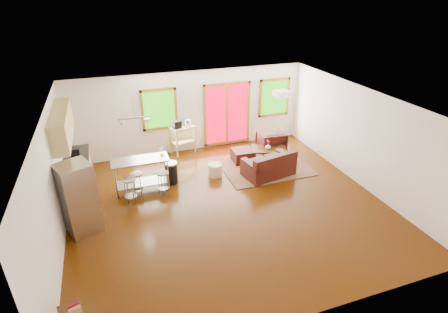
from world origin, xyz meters
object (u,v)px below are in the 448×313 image
object	(u,v)px
coffee_table	(269,150)
armchair	(271,141)
ottoman	(242,156)
island	(141,169)
refrigerator	(79,199)
kitchen_cart	(182,131)
rug	(265,167)
loveseat	(269,166)

from	to	relation	value
coffee_table	armchair	distance (m)	0.62
coffee_table	ottoman	distance (m)	0.83
coffee_table	island	world-z (taller)	island
ottoman	island	xyz separation A→B (m)	(-3.12, -0.70, 0.43)
coffee_table	armchair	xyz separation A→B (m)	(0.33, 0.52, 0.06)
refrigerator	kitchen_cart	size ratio (longest dim) A/B	1.41
armchair	refrigerator	world-z (taller)	refrigerator
kitchen_cart	ottoman	bearing A→B (deg)	-36.76
rug	refrigerator	distance (m)	5.32
refrigerator	kitchen_cart	xyz separation A→B (m)	(2.97, 3.16, -0.03)
loveseat	kitchen_cart	bearing A→B (deg)	120.14
coffee_table	refrigerator	distance (m)	5.66
coffee_table	armchair	world-z (taller)	armchair
loveseat	ottoman	xyz separation A→B (m)	(-0.39, 1.08, -0.10)
armchair	kitchen_cart	distance (m)	2.88
armchair	ottoman	world-z (taller)	armchair
island	kitchen_cart	size ratio (longest dim) A/B	1.25
armchair	island	xyz separation A→B (m)	(-4.24, -1.02, 0.21)
loveseat	coffee_table	world-z (taller)	loveseat
armchair	ottoman	xyz separation A→B (m)	(-1.12, -0.32, -0.22)
ottoman	kitchen_cart	size ratio (longest dim) A/B	0.52
rug	island	xyz separation A→B (m)	(-3.63, -0.15, 0.62)
coffee_table	kitchen_cart	bearing A→B (deg)	149.71
loveseat	coffee_table	xyz separation A→B (m)	(0.41, 0.88, 0.06)
refrigerator	rug	bearing A→B (deg)	-6.83
refrigerator	island	bearing A→B (deg)	18.88
loveseat	armchair	distance (m)	1.58
rug	loveseat	xyz separation A→B (m)	(-0.12, -0.52, 0.28)
ottoman	kitchen_cart	bearing A→B (deg)	143.24
refrigerator	island	xyz separation A→B (m)	(1.44, 1.27, -0.19)
armchair	kitchen_cart	xyz separation A→B (m)	(-2.71, 0.87, 0.37)
loveseat	kitchen_cart	distance (m)	3.06
ottoman	refrigerator	xyz separation A→B (m)	(-4.56, -1.97, 0.62)
ottoman	refrigerator	distance (m)	5.00
island	refrigerator	bearing A→B (deg)	-138.72
rug	coffee_table	xyz separation A→B (m)	(0.29, 0.35, 0.35)
ottoman	island	world-z (taller)	island
coffee_table	kitchen_cart	distance (m)	2.80
refrigerator	coffee_table	bearing A→B (deg)	-4.18
rug	armchair	world-z (taller)	armchair
coffee_table	island	xyz separation A→B (m)	(-3.91, -0.50, 0.27)
loveseat	island	xyz separation A→B (m)	(-3.51, 0.38, 0.33)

